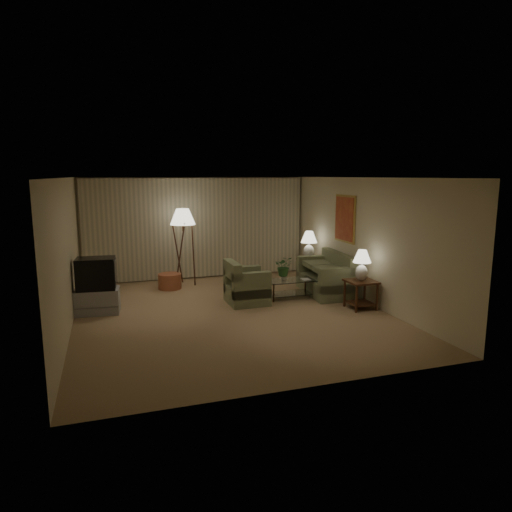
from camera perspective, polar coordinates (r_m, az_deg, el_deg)
The scene contains 16 objects.
ground at distance 9.31m, azimuth -3.16°, elevation -7.10°, with size 7.00×7.00×0.00m, color tan.
room_shell at distance 10.41m, azimuth -5.28°, elevation 4.52°, with size 6.04×7.02×2.72m.
sofa at distance 10.81m, azimuth 8.61°, elevation -2.69°, with size 1.86×1.16×0.76m.
armchair at distance 9.91m, azimuth -1.15°, elevation -3.82°, with size 0.89×0.85×0.74m.
side_table_near at distance 9.73m, azimuth 12.97°, elevation -4.05°, with size 0.58×0.58×0.60m.
side_table_far at distance 11.97m, azimuth 6.58°, elevation -1.30°, with size 0.52×0.44×0.60m.
table_lamp_near at distance 9.61m, azimuth 13.10°, elevation -0.80°, with size 0.37×0.37×0.64m.
table_lamp_far at distance 11.87m, azimuth 6.64°, elevation 1.68°, with size 0.42×0.42×0.73m.
coffee_table at distance 10.37m, azimuth 4.27°, elevation -3.74°, with size 1.10×0.60×0.41m.
tv_cabinet at distance 9.75m, azimuth -19.17°, elevation -5.33°, with size 0.89×0.60×0.50m, color #98989A.
crt_tv at distance 9.62m, azimuth -19.37°, elevation -2.08°, with size 0.78×0.59×0.63m, color black.
floor_lamp at distance 11.56m, azimuth -9.06°, elevation 1.30°, with size 0.63×0.63×1.93m.
ottoman at distance 11.38m, azimuth -10.74°, elevation -3.11°, with size 0.56×0.56×0.37m, color #A25637.
vase at distance 10.27m, azimuth 3.51°, elevation -2.64°, with size 0.14×0.14×0.15m, color white.
flowers at distance 10.21m, azimuth 3.53°, elevation -1.00°, with size 0.40×0.35×0.45m, color #346A2F.
book at distance 10.34m, azimuth 5.77°, elevation -2.96°, with size 0.18×0.25×0.02m, color olive.
Camera 1 is at (-2.27, -8.60, 2.74)m, focal length 32.00 mm.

